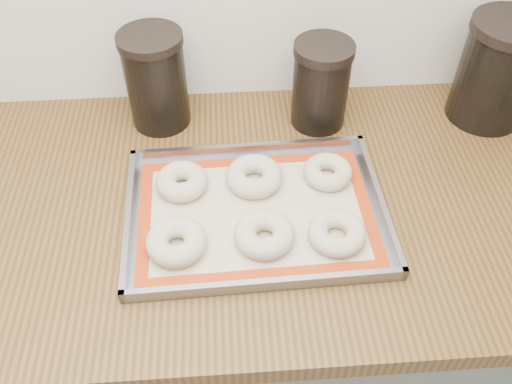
{
  "coord_description": "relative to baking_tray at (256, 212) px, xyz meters",
  "views": [
    {
      "loc": [
        -0.28,
        1.0,
        1.64
      ],
      "look_at": [
        -0.24,
        1.63,
        0.96
      ],
      "focal_mm": 38.0,
      "sensor_mm": 36.0,
      "label": 1
    }
  ],
  "objects": [
    {
      "name": "baking_tray",
      "position": [
        0.0,
        0.0,
        0.0
      ],
      "size": [
        0.47,
        0.34,
        0.03
      ],
      "rotation": [
        0.0,
        0.0,
        0.03
      ],
      "color": "gray",
      "rests_on": "countertop"
    },
    {
      "name": "bagel_back_mid",
      "position": [
        0.0,
        0.07,
        0.02
      ],
      "size": [
        0.11,
        0.11,
        0.04
      ],
      "primitive_type": "torus",
      "rotation": [
        0.0,
        0.0,
        0.09
      ],
      "color": "#BFB094",
      "rests_on": "baking_mat"
    },
    {
      "name": "baking_mat",
      "position": [
        -0.0,
        0.0,
        -0.0
      ],
      "size": [
        0.43,
        0.3,
        0.0
      ],
      "rotation": [
        0.0,
        0.0,
        0.03
      ],
      "color": "#C6B793",
      "rests_on": "baking_tray"
    },
    {
      "name": "canister_right",
      "position": [
        0.51,
        0.25,
        0.1
      ],
      "size": [
        0.16,
        0.16,
        0.22
      ],
      "color": "black",
      "rests_on": "countertop"
    },
    {
      "name": "bagel_front_mid",
      "position": [
        0.01,
        -0.06,
        0.02
      ],
      "size": [
        0.11,
        0.11,
        0.04
      ],
      "primitive_type": "torus",
      "rotation": [
        0.0,
        0.0,
        0.07
      ],
      "color": "#BFB094",
      "rests_on": "baking_mat"
    },
    {
      "name": "canister_mid",
      "position": [
        0.15,
        0.26,
        0.09
      ],
      "size": [
        0.12,
        0.12,
        0.18
      ],
      "color": "black",
      "rests_on": "countertop"
    },
    {
      "name": "bagel_back_right",
      "position": [
        0.14,
        0.08,
        0.01
      ],
      "size": [
        0.1,
        0.1,
        0.03
      ],
      "primitive_type": "torus",
      "rotation": [
        0.0,
        0.0,
        -0.08
      ],
      "color": "#BFB094",
      "rests_on": "baking_mat"
    },
    {
      "name": "bagel_front_left",
      "position": [
        -0.14,
        -0.07,
        0.02
      ],
      "size": [
        0.12,
        0.12,
        0.04
      ],
      "primitive_type": "torus",
      "rotation": [
        0.0,
        0.0,
        0.22
      ],
      "color": "#BFB094",
      "rests_on": "baking_mat"
    },
    {
      "name": "canister_left",
      "position": [
        -0.18,
        0.28,
        0.1
      ],
      "size": [
        0.13,
        0.13,
        0.2
      ],
      "color": "black",
      "rests_on": "countertop"
    },
    {
      "name": "bagel_back_left",
      "position": [
        -0.13,
        0.07,
        0.02
      ],
      "size": [
        0.11,
        0.11,
        0.04
      ],
      "primitive_type": "torus",
      "rotation": [
        0.0,
        0.0,
        0.16
      ],
      "color": "#BFB094",
      "rests_on": "baking_mat"
    },
    {
      "name": "countertop",
      "position": [
        0.24,
        0.04,
        -0.03
      ],
      "size": [
        3.06,
        0.68,
        0.04
      ],
      "primitive_type": "cube",
      "color": "brown",
      "rests_on": "cabinet"
    },
    {
      "name": "cabinet",
      "position": [
        0.24,
        0.04,
        -0.48
      ],
      "size": [
        3.0,
        0.65,
        0.86
      ],
      "primitive_type": "cube",
      "color": "slate",
      "rests_on": "floor"
    },
    {
      "name": "bagel_front_right",
      "position": [
        0.13,
        -0.07,
        0.01
      ],
      "size": [
        0.12,
        0.12,
        0.03
      ],
      "primitive_type": "torus",
      "rotation": [
        0.0,
        0.0,
        -0.2
      ],
      "color": "#BFB094",
      "rests_on": "baking_mat"
    }
  ]
}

